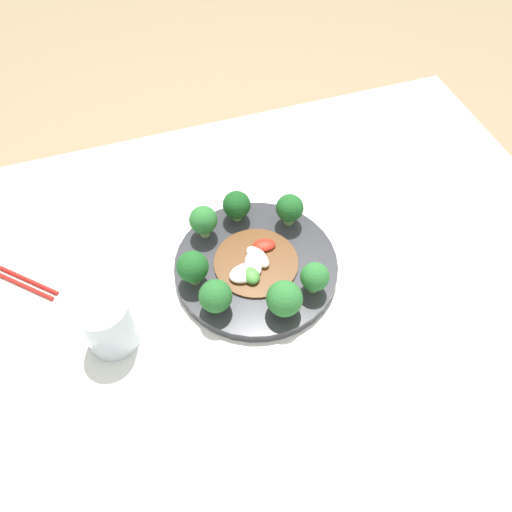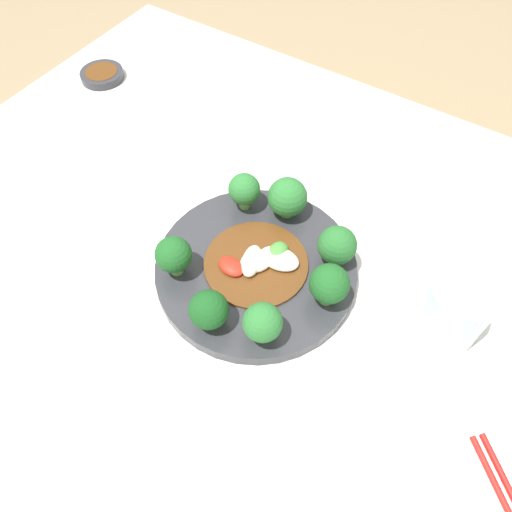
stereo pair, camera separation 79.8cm
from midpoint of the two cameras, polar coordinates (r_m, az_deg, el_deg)
name	(u,v)px [view 1 (the left image)]	position (r m, az deg, el deg)	size (l,w,h in m)	color
ground_plane	(268,419)	(1.36, 9.04, -31.87)	(8.00, 8.00, 0.00)	#9E8460
table	(271,368)	(1.02, 11.94, -30.16)	(1.13, 0.87, 0.70)	silver
plate	(256,266)	(0.66, 14.33, -24.59)	(0.28, 0.28, 0.02)	#333338
broccoli_southeast	(315,277)	(0.64, 25.08, -27.07)	(0.05, 0.05, 0.06)	#7AAD5B
broccoli_northwest	(203,220)	(0.62, 5.83, -18.61)	(0.05, 0.05, 0.06)	#89B76B
broccoli_northeast	(290,208)	(0.66, 19.11, -15.46)	(0.05, 0.05, 0.06)	#7AAD5B
broccoli_south	(284,299)	(0.62, 21.30, -31.40)	(0.06, 0.06, 0.06)	#7AAD5B
broccoli_west	(193,267)	(0.59, 5.32, -27.65)	(0.05, 0.05, 0.07)	#7AAD5B
broccoli_southwest	(216,296)	(0.60, 9.98, -32.40)	(0.05, 0.05, 0.06)	#70A356
broccoli_north	(237,205)	(0.64, 10.72, -15.24)	(0.05, 0.05, 0.06)	#7AAD5B
stirfry_center	(255,263)	(0.65, 14.51, -24.66)	(0.14, 0.14, 0.02)	#5B3314
drinking_glass	(108,323)	(0.60, -8.50, -36.74)	(0.08, 0.08, 0.10)	silver
chopsticks	(7,274)	(0.71, -25.28, -24.18)	(0.16, 0.15, 0.01)	red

